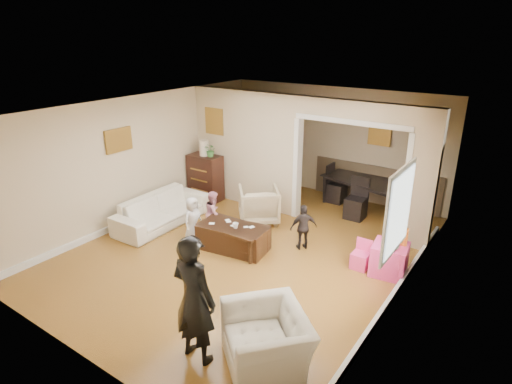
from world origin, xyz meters
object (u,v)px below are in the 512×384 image
Objects in this scene: cyan_cup at (384,242)px; adult_person at (194,299)px; table_lamp at (204,148)px; coffee_cup at (236,226)px; play_table at (389,259)px; child_toddler at (303,227)px; armchair_back at (259,205)px; armchair_front at (266,340)px; sofa at (162,210)px; child_kneel_b at (214,213)px; dresser at (205,178)px; child_kneel_a at (193,219)px; dining_table at (367,194)px; coffee_table at (233,237)px.

adult_person reaches higher than cyan_cup.
table_lamp reaches higher than coffee_cup.
coffee_cup is at bearing -37.73° from table_lamp.
child_toddler reaches higher than play_table.
armchair_back reaches higher than armchair_front.
sofa is 3.87× the size of play_table.
cyan_cup is at bearing -110.77° from child_kneel_b.
child_toddler is at bearing -15.74° from dresser.
adult_person is at bearing -50.32° from dresser.
child_kneel_b reaches higher than child_kneel_a.
adult_person is (-1.21, -3.21, 0.27)m from cyan_cup.
armchair_back is at bearing -52.49° from sofa.
adult_person is (0.02, -5.72, 0.49)m from dining_table.
child_toddler is at bearing 117.53° from armchair_back.
armchair_front is 2.95× the size of table_lamp.
child_kneel_a reaches higher than play_table.
play_table reaches higher than coffee_table.
table_lamp is at bearing 169.10° from cyan_cup.
play_table is at bearing -81.64° from sofa.
adult_person reaches higher than sofa.
coffee_table is 1.45× the size of child_toddler.
coffee_cup is (0.41, -1.35, 0.15)m from armchair_back.
child_toddler is at bearing 35.54° from coffee_table.
table_lamp reaches higher than sofa.
coffee_table is at bearing -78.52° from child_kneel_a.
child_toddler is at bearing -84.84° from adult_person.
armchair_front is 13.29× the size of cyan_cup.
play_table is at bearing 16.69° from coffee_table.
adult_person reaches higher than dining_table.
dining_table is at bearing 118.39° from play_table.
table_lamp is at bearing 179.02° from armchair_front.
cyan_cup is at bearing -110.46° from adult_person.
armchair_back is at bearing -18.86° from child_kneel_a.
armchair_front is at bearing 61.85° from child_toddler.
child_kneel_a is at bearing -55.55° from dresser.
dining_table is at bearing 25.62° from dresser.
armchair_front is at bearing -100.60° from play_table.
armchair_back is at bearing 170.28° from play_table.
dining_table is 1.16× the size of adult_person.
sofa reaches higher than coffee_cup.
coffee_cup is (-2.00, 2.03, 0.18)m from armchair_front.
armchair_back is 0.95× the size of child_toddler.
adult_person is at bearing -61.68° from coffee_table.
adult_person is (3.40, -4.10, 0.29)m from dresser.
coffee_table is at bearing 153.43° from coffee_cup.
child_kneel_b is 1.81m from child_toddler.
dresser is at bearing 141.80° from coffee_table.
child_toddler reaches higher than armchair_front.
armchair_back is 2.00m from table_lamp.
armchair_back is 2.91m from cyan_cup.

